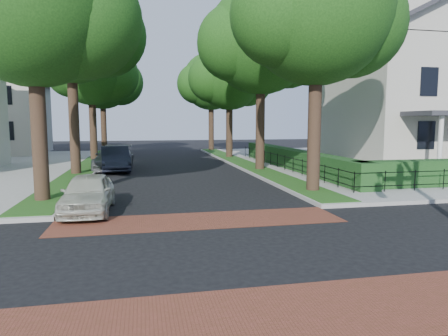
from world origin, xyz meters
The scene contains 20 objects.
ground centered at (0.00, 0.00, 0.00)m, with size 120.00×120.00×0.00m, color black.
sidewalk_ne centered at (19.50, 19.00, 0.07)m, with size 30.00×30.00×0.15m, color gray.
crosswalk_far centered at (0.00, 3.20, 0.01)m, with size 9.00×2.20×0.01m, color brown.
crosswalk_near centered at (0.00, -3.20, 0.01)m, with size 9.00×2.20×0.01m, color brown.
grass_strip_ne centered at (5.40, 19.10, 0.16)m, with size 1.60×29.80×0.02m, color #174313.
grass_strip_nw centered at (-5.40, 19.10, 0.16)m, with size 1.60×29.80×0.02m, color #174313.
tree_right_near centered at (5.60, 7.24, 7.63)m, with size 7.75×6.67×10.66m.
tree_right_mid centered at (5.61, 15.25, 7.99)m, with size 8.25×7.09×11.22m.
tree_right_far centered at (5.60, 24.22, 6.91)m, with size 7.25×6.23×9.74m.
tree_right_back centered at (5.60, 33.23, 7.27)m, with size 7.50×6.45×10.20m.
tree_left_near centered at (-5.40, 7.23, 7.27)m, with size 7.50×6.45×10.20m.
tree_left_mid centered at (-5.39, 15.24, 8.34)m, with size 8.00×6.88×11.48m.
tree_left_far centered at (-5.40, 24.22, 7.12)m, with size 7.00×6.02×9.86m.
tree_left_back centered at (-5.40, 33.24, 7.41)m, with size 7.75×6.66×10.44m.
hedge_main_road centered at (7.70, 15.00, 0.75)m, with size 1.00×18.00×1.20m, color #143A18.
fence_main_road centered at (6.90, 15.00, 0.60)m, with size 0.06×18.00×0.90m, color black, non-canonical shape.
house_victorian centered at (17.51, 15.92, 6.02)m, with size 13.00×13.05×12.48m.
parked_car_front centered at (-3.60, 5.15, 0.67)m, with size 1.58×3.93×1.34m, color beige.
parked_car_middle centered at (-3.45, 16.94, 0.79)m, with size 1.67×4.78×1.58m, color #202330.
parked_car_rear centered at (-3.58, 17.98, 0.77)m, with size 2.16×5.30×1.54m, color slate.
Camera 1 is at (-1.73, -9.02, 3.09)m, focal length 32.00 mm.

